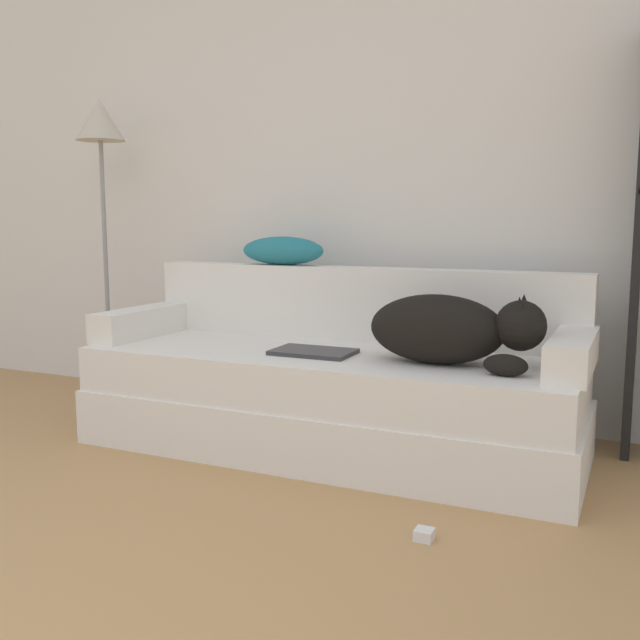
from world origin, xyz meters
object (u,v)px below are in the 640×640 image
couch (329,401)px  laptop (313,352)px  floor_lamp (101,145)px  dog (450,329)px  throw_pillow (283,251)px  power_adapter (424,535)px

couch → laptop: laptop is taller
laptop → floor_lamp: size_ratio=0.21×
couch → floor_lamp: 1.96m
floor_lamp → couch: bearing=-12.7°
couch → laptop: size_ratio=6.26×
dog → floor_lamp: floor_lamp is taller
throw_pillow → power_adapter: size_ratio=7.50×
power_adapter → floor_lamp: bearing=154.2°
floor_lamp → power_adapter: (2.16, -1.05, -1.39)m
throw_pillow → floor_lamp: size_ratio=0.26×
throw_pillow → power_adapter: 1.71m
couch → laptop: 0.25m
dog → throw_pillow: bearing=156.6°
throw_pillow → couch: bearing=-40.6°
throw_pillow → floor_lamp: (-1.11, -0.01, 0.56)m
couch → floor_lamp: size_ratio=1.30×
laptop → power_adapter: 1.01m
couch → dog: size_ratio=3.11×
power_adapter → couch: bearing=132.4°
laptop → throw_pillow: throw_pillow is taller
throw_pillow → power_adapter: throw_pillow is taller
floor_lamp → laptop: bearing=-16.0°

